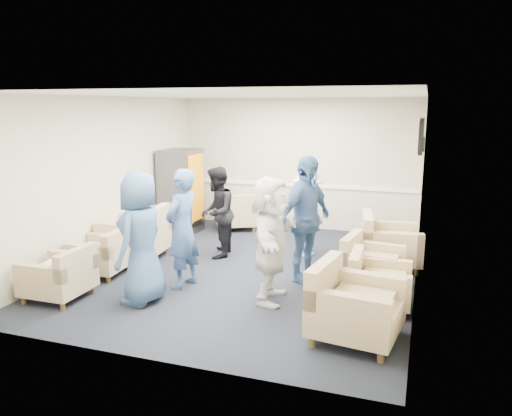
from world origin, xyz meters
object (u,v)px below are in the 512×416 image
(armchair_right_midnear, at_px, (376,284))
(person_front_left, at_px, (141,238))
(armchair_left_far, at_px, (138,237))
(armchair_right_midfar, at_px, (369,265))
(person_back_right, at_px, (308,213))
(armchair_left_mid, at_px, (103,256))
(vending_machine, at_px, (181,191))
(person_front_right, at_px, (271,240))
(person_back_left, at_px, (217,212))
(armchair_corner, at_px, (236,214))
(person_mid_right, at_px, (305,219))
(armchair_right_near, at_px, (351,308))
(armchair_left_near, at_px, (61,277))
(person_mid_left, at_px, (182,229))
(armchair_right_far, at_px, (387,245))

(armchair_right_midnear, bearing_deg, person_front_left, 103.78)
(armchair_left_far, distance_m, armchair_right_midfar, 3.82)
(armchair_right_midfar, bearing_deg, person_back_right, 54.21)
(armchair_left_mid, distance_m, armchair_left_far, 0.88)
(vending_machine, relative_size, person_front_right, 1.01)
(person_back_left, xyz_separation_m, person_back_right, (1.45, 0.51, -0.02))
(person_front_right, bearing_deg, armchair_right_midnear, -85.98)
(armchair_corner, relative_size, person_mid_right, 0.60)
(armchair_right_near, bearing_deg, armchair_left_far, 72.43)
(vending_machine, xyz_separation_m, person_front_right, (2.79, -2.91, -0.01))
(armchair_left_mid, bearing_deg, armchair_left_near, -0.75)
(person_front_right, bearing_deg, armchair_right_near, -129.95)
(person_mid_right, bearing_deg, person_front_right, -171.28)
(armchair_right_near, relative_size, armchair_corner, 0.93)
(armchair_corner, height_order, person_back_left, person_back_left)
(armchair_left_near, xyz_separation_m, armchair_left_far, (0.02, 1.88, 0.08))
(armchair_left_near, relative_size, armchair_right_midnear, 0.98)
(armchair_right_midfar, bearing_deg, armchair_left_far, 97.45)
(armchair_left_far, height_order, armchair_right_midnear, armchair_left_far)
(person_back_right, bearing_deg, armchair_right_midnear, -130.74)
(armchair_left_far, xyz_separation_m, vending_machine, (-0.14, 1.88, 0.47))
(armchair_left_far, xyz_separation_m, armchair_corner, (0.82, 2.45, -0.05))
(person_front_right, bearing_deg, person_back_left, 36.32)
(armchair_right_near, xyz_separation_m, person_mid_left, (-2.50, 0.89, 0.49))
(armchair_left_far, xyz_separation_m, person_front_right, (2.65, -1.03, 0.46))
(armchair_left_near, xyz_separation_m, armchair_right_midnear, (4.00, 1.08, -0.00))
(armchair_corner, bearing_deg, armchair_right_far, 126.28)
(armchair_left_far, distance_m, armchair_right_near, 4.22)
(person_front_right, bearing_deg, armchair_corner, 21.77)
(armchair_right_near, xyz_separation_m, person_front_right, (-1.16, 0.78, 0.47))
(armchair_right_midnear, height_order, person_mid_left, person_mid_left)
(armchair_right_midnear, bearing_deg, armchair_corner, 42.66)
(person_back_right, bearing_deg, person_front_left, 162.96)
(person_back_right, relative_size, person_front_right, 0.90)
(armchair_left_mid, relative_size, person_mid_right, 0.44)
(armchair_right_far, bearing_deg, armchair_corner, 56.06)
(armchair_left_near, relative_size, person_mid_right, 0.41)
(armchair_left_mid, height_order, person_back_left, person_back_left)
(armchair_right_near, bearing_deg, armchair_corner, 42.93)
(armchair_corner, xyz_separation_m, person_front_right, (1.83, -3.49, 0.51))
(armchair_left_near, xyz_separation_m, person_back_right, (2.67, 2.95, 0.45))
(vending_machine, height_order, person_mid_left, person_mid_left)
(armchair_right_far, height_order, armchair_corner, armchair_right_far)
(armchair_right_midnear, height_order, person_front_left, person_front_left)
(armchair_left_far, xyz_separation_m, armchair_right_midnear, (3.99, -0.80, -0.08))
(armchair_right_far, height_order, person_back_left, person_back_left)
(armchair_left_near, distance_m, armchair_corner, 4.41)
(person_back_right, bearing_deg, armchair_left_mid, 139.06)
(person_back_right, bearing_deg, armchair_right_far, -82.64)
(armchair_corner, bearing_deg, armchair_right_midnear, 106.37)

